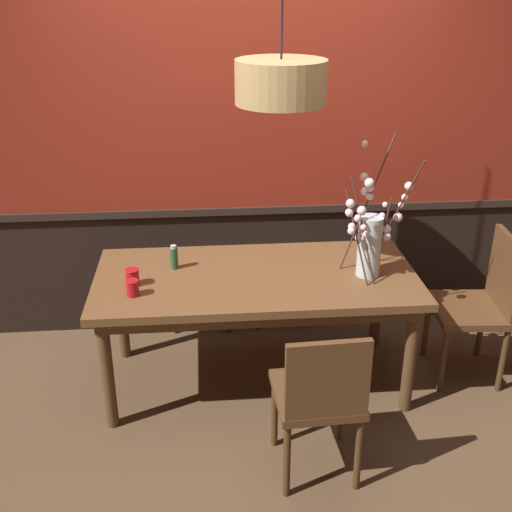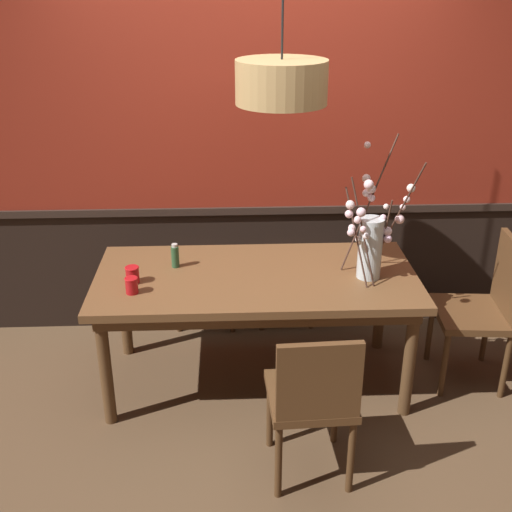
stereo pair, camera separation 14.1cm
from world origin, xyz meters
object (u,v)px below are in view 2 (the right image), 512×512
object	(u,v)px
candle_holder_nearer_edge	(132,275)
condiment_bottle	(175,256)
candle_holder_nearer_center	(132,285)
vase_with_blossoms	(371,241)
chair_far_side_left	(207,248)
chair_head_east_end	(486,304)
chair_far_side_right	(283,249)
pendant_lamp	(282,82)
chair_near_side_right	(313,397)
dining_table	(256,287)

from	to	relation	value
candle_holder_nearer_edge	condiment_bottle	world-z (taller)	condiment_bottle
candle_holder_nearer_center	vase_with_blossoms	bearing A→B (deg)	6.37
chair_far_side_left	vase_with_blossoms	xyz separation A→B (m)	(0.97, -0.94, 0.43)
chair_head_east_end	chair_far_side_right	size ratio (longest dim) A/B	1.04
vase_with_blossoms	pendant_lamp	world-z (taller)	pendant_lamp
chair_near_side_right	chair_far_side_right	world-z (taller)	chair_far_side_right
dining_table	chair_far_side_right	xyz separation A→B (m)	(0.24, 0.88, -0.15)
candle_holder_nearer_edge	pendant_lamp	bearing A→B (deg)	8.81
dining_table	condiment_bottle	size ratio (longest dim) A/B	12.67
dining_table	chair_far_side_right	world-z (taller)	chair_far_side_right
chair_far_side_right	pendant_lamp	xyz separation A→B (m)	(-0.10, -0.83, 1.33)
dining_table	candle_holder_nearer_edge	size ratio (longest dim) A/B	19.16
chair_near_side_right	condiment_bottle	bearing A→B (deg)	126.13
dining_table	candle_holder_nearer_center	world-z (taller)	candle_holder_nearer_center
chair_far_side_left	condiment_bottle	size ratio (longest dim) A/B	6.50
chair_head_east_end	chair_far_side_right	world-z (taller)	chair_head_east_end
chair_head_east_end	condiment_bottle	size ratio (longest dim) A/B	6.34
chair_head_east_end	vase_with_blossoms	size ratio (longest dim) A/B	1.17
candle_holder_nearer_center	candle_holder_nearer_edge	size ratio (longest dim) A/B	0.95
chair_head_east_end	pendant_lamp	bearing A→B (deg)	176.03
vase_with_blossoms	candle_holder_nearer_center	xyz separation A→B (m)	(-1.35, -0.15, -0.17)
chair_near_side_right	chair_far_side_right	xyz separation A→B (m)	(0.00, 1.73, 0.01)
chair_head_east_end	chair_near_side_right	bearing A→B (deg)	-144.54
chair_near_side_right	pendant_lamp	world-z (taller)	pendant_lamp
dining_table	condiment_bottle	world-z (taller)	condiment_bottle
vase_with_blossoms	chair_far_side_right	bearing A→B (deg)	113.82
vase_with_blossoms	candle_holder_nearer_center	distance (m)	1.37
candle_holder_nearer_center	candle_holder_nearer_edge	xyz separation A→B (m)	(-0.01, 0.13, 0.00)
chair_far_side_right	chair_head_east_end	bearing A→B (deg)	-38.38
chair_far_side_right	pendant_lamp	world-z (taller)	pendant_lamp
dining_table	chair_near_side_right	world-z (taller)	chair_near_side_right
candle_holder_nearer_center	condiment_bottle	world-z (taller)	condiment_bottle
candle_holder_nearer_edge	candle_holder_nearer_center	bearing A→B (deg)	-84.62
chair_far_side_right	vase_with_blossoms	size ratio (longest dim) A/B	1.13
chair_far_side_left	pendant_lamp	xyz separation A→B (m)	(0.45, -0.83, 1.31)
chair_head_east_end	condiment_bottle	xyz separation A→B (m)	(-1.87, 0.16, 0.29)
candle_holder_nearer_center	pendant_lamp	bearing A→B (deg)	17.33
chair_near_side_right	candle_holder_nearer_edge	world-z (taller)	chair_near_side_right
candle_holder_nearer_center	condiment_bottle	bearing A→B (deg)	56.81
candle_holder_nearer_center	dining_table	bearing A→B (deg)	16.11
chair_far_side_right	condiment_bottle	world-z (taller)	chair_far_side_right
chair_far_side_right	candle_holder_nearer_edge	distance (m)	1.37
chair_near_side_right	candle_holder_nearer_edge	bearing A→B (deg)	140.49
chair_near_side_right	candle_holder_nearer_edge	distance (m)	1.26
candle_holder_nearer_center	chair_far_side_right	bearing A→B (deg)	49.28
vase_with_blossoms	condiment_bottle	distance (m)	1.15
dining_table	vase_with_blossoms	distance (m)	0.72
candle_holder_nearer_edge	condiment_bottle	bearing A→B (deg)	41.47
chair_far_side_left	pendant_lamp	world-z (taller)	pendant_lamp
condiment_bottle	pendant_lamp	xyz separation A→B (m)	(0.62, -0.07, 1.02)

